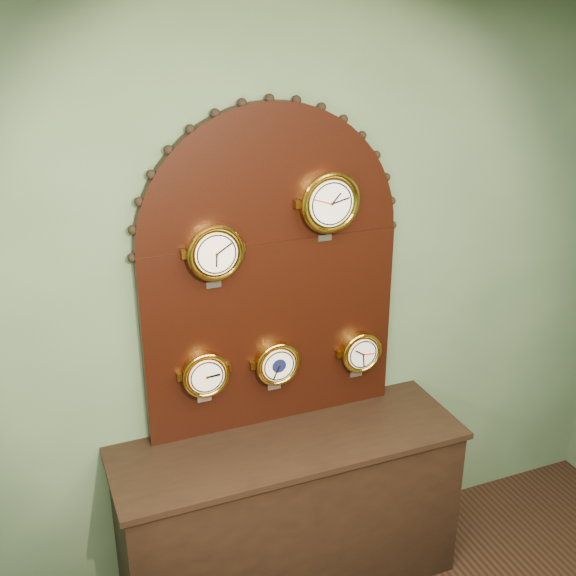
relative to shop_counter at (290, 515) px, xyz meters
name	(u,v)px	position (x,y,z in m)	size (l,w,h in m)	color
wall_back	(268,305)	(0.00, 0.27, 1.00)	(4.00, 4.00, 0.00)	#42593D
shop_counter	(290,515)	(0.00, 0.00, 0.00)	(1.60, 0.50, 0.80)	black
display_board	(271,263)	(0.00, 0.22, 1.23)	(1.26, 0.06, 1.53)	black
roman_clock	(214,252)	(-0.28, 0.15, 1.33)	(0.25, 0.08, 0.30)	gold
arabic_clock	(329,202)	(0.24, 0.15, 1.50)	(0.28, 0.08, 0.33)	gold
hygrometer	(205,374)	(-0.34, 0.15, 0.77)	(0.22, 0.08, 0.27)	gold
barometer	(277,363)	(0.00, 0.15, 0.76)	(0.21, 0.08, 0.26)	gold
tide_clock	(360,351)	(0.43, 0.15, 0.73)	(0.21, 0.08, 0.26)	gold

